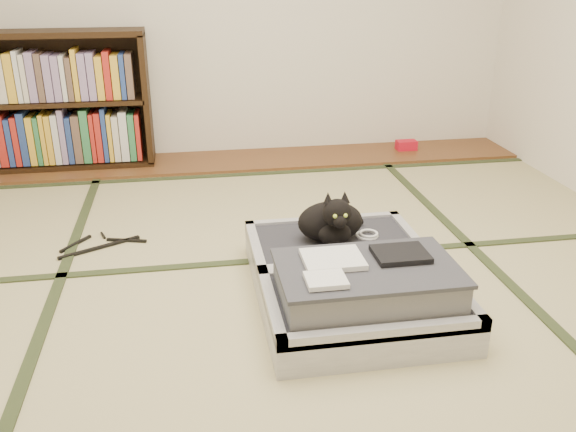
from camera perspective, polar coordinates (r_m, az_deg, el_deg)
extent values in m
plane|color=#CDBA88|center=(2.62, 0.20, -8.06)|extent=(4.50, 4.50, 0.00)
cube|color=brown|center=(4.44, -4.20, 5.23)|extent=(4.00, 0.50, 0.02)
cube|color=red|center=(4.73, 11.01, 6.53)|extent=(0.15, 0.09, 0.07)
cube|color=#2D381E|center=(2.66, -21.84, -9.25)|extent=(0.05, 4.50, 0.01)
cube|color=#2D381E|center=(2.94, 19.92, -5.85)|extent=(0.05, 4.50, 0.01)
cube|color=#2D381E|center=(2.96, -1.12, -4.08)|extent=(4.00, 0.05, 0.01)
cube|color=#2D381E|center=(4.16, -3.79, 3.92)|extent=(4.00, 0.05, 0.01)
cube|color=black|center=(4.38, -13.08, 10.70)|extent=(0.04, 0.31, 0.86)
cube|color=black|center=(4.58, -20.75, 4.59)|extent=(1.34, 0.31, 0.04)
cube|color=black|center=(4.41, -22.37, 15.51)|extent=(1.34, 0.31, 0.04)
cube|color=black|center=(4.47, -21.53, 9.92)|extent=(1.28, 0.31, 0.03)
cube|color=black|center=(4.61, -21.21, 10.34)|extent=(1.34, 0.02, 0.86)
cube|color=gray|center=(4.50, -21.18, 7.17)|extent=(1.20, 0.21, 0.36)
cube|color=gray|center=(4.42, -21.93, 12.26)|extent=(1.20, 0.21, 0.33)
cube|color=#BCBCC1|center=(2.42, 7.23, -9.17)|extent=(0.78, 0.52, 0.13)
cube|color=#2B2C32|center=(2.41, 7.27, -8.45)|extent=(0.69, 0.44, 0.10)
cube|color=#BCBCC1|center=(2.20, 9.10, -10.77)|extent=(0.78, 0.04, 0.05)
cube|color=#BCBCC1|center=(2.59, 5.83, -5.07)|extent=(0.78, 0.04, 0.05)
cube|color=#BCBCC1|center=(2.32, -1.54, -8.51)|extent=(0.04, 0.52, 0.05)
cube|color=#BCBCC1|center=(2.51, 15.45, -6.76)|extent=(0.04, 0.52, 0.05)
cube|color=#BCBCC1|center=(2.86, 4.32, -3.78)|extent=(0.78, 0.52, 0.13)
cube|color=#2B2C32|center=(2.84, 4.34, -3.15)|extent=(0.69, 0.44, 0.10)
cube|color=#BCBCC1|center=(2.62, 5.60, -4.65)|extent=(0.78, 0.04, 0.05)
cube|color=#BCBCC1|center=(3.04, 3.31, -0.58)|extent=(0.78, 0.04, 0.05)
cube|color=#BCBCC1|center=(2.77, -3.06, -3.01)|extent=(0.04, 0.52, 0.05)
cube|color=#BCBCC1|center=(2.93, 11.37, -1.92)|extent=(0.04, 0.52, 0.05)
cylinder|color=black|center=(2.60, 5.72, -4.76)|extent=(0.70, 0.02, 0.02)
cube|color=gray|center=(2.36, 7.39, -6.49)|extent=(0.66, 0.40, 0.13)
cube|color=#3E3F47|center=(2.32, 7.48, -4.82)|extent=(0.68, 0.42, 0.02)
cube|color=silver|center=(2.33, 4.20, -4.05)|extent=(0.23, 0.19, 0.02)
cube|color=black|center=(2.40, 10.48, -3.51)|extent=(0.21, 0.17, 0.02)
cube|color=silver|center=(2.18, 3.56, -5.99)|extent=(0.15, 0.12, 0.02)
cube|color=white|center=(2.17, 3.20, -13.04)|extent=(0.06, 0.01, 0.04)
cube|color=white|center=(2.20, 6.43, -12.95)|extent=(0.05, 0.01, 0.04)
cube|color=orange|center=(2.31, 15.31, -11.43)|extent=(0.05, 0.01, 0.04)
cube|color=#197F33|center=(2.27, 13.66, -11.27)|extent=(0.04, 0.01, 0.03)
ellipsoid|color=black|center=(2.79, 3.98, -0.53)|extent=(0.30, 0.20, 0.19)
ellipsoid|color=black|center=(2.72, 4.39, -1.66)|extent=(0.15, 0.11, 0.11)
ellipsoid|color=black|center=(2.65, 4.62, 0.32)|extent=(0.13, 0.12, 0.12)
sphere|color=black|center=(2.61, 4.88, -0.53)|extent=(0.06, 0.06, 0.06)
cone|color=black|center=(2.63, 3.77, 1.68)|extent=(0.05, 0.06, 0.06)
cone|color=black|center=(2.65, 5.34, 1.78)|extent=(0.05, 0.06, 0.06)
sphere|color=#A5BF33|center=(2.59, 4.43, -0.03)|extent=(0.02, 0.02, 0.02)
sphere|color=#A5BF33|center=(2.60, 5.40, 0.04)|extent=(0.02, 0.02, 0.02)
cylinder|color=black|center=(2.92, 5.50, -0.90)|extent=(0.18, 0.11, 0.03)
torus|color=white|center=(2.88, 7.40, -1.82)|extent=(0.11, 0.11, 0.01)
torus|color=white|center=(2.87, 7.54, -1.62)|extent=(0.09, 0.09, 0.01)
cube|color=black|center=(3.22, -17.19, -2.82)|extent=(0.38, 0.21, 0.01)
cube|color=black|center=(3.30, -19.25, -2.47)|extent=(0.14, 0.18, 0.01)
cube|color=black|center=(3.26, -14.87, -2.21)|extent=(0.21, 0.07, 0.01)
cylinder|color=black|center=(3.35, -16.91, -1.74)|extent=(0.04, 0.07, 0.01)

